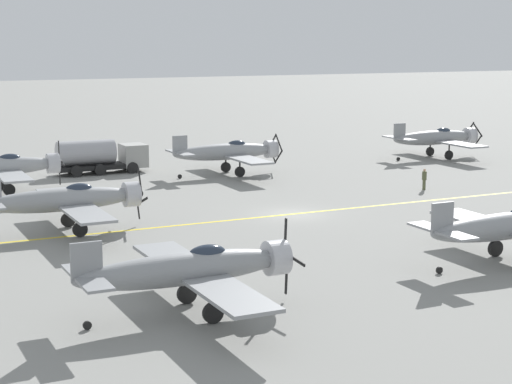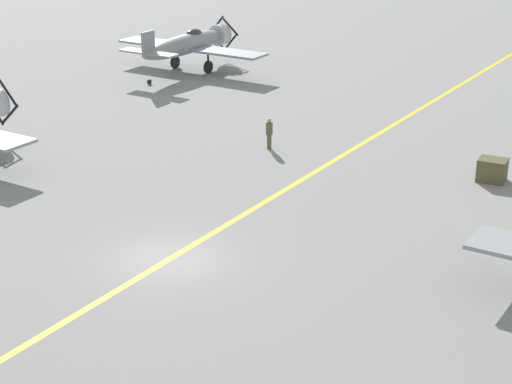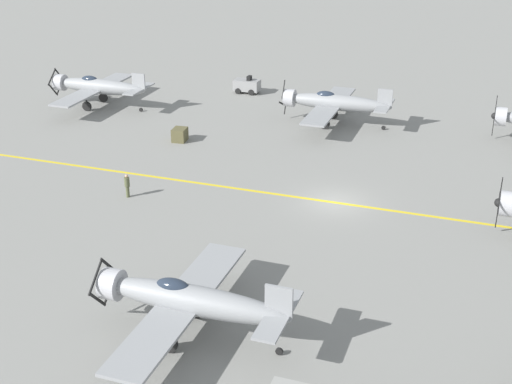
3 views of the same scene
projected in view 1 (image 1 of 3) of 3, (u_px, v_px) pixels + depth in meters
name	position (u px, v px, depth m)	size (l,w,h in m)	color
ground_plane	(293.00, 214.00, 57.65)	(400.00, 400.00, 0.00)	gray
taxiway_stripe	(293.00, 214.00, 57.65)	(0.30, 160.00, 0.01)	yellow
airplane_far_left	(437.00, 138.00, 84.45)	(12.00, 9.98, 3.65)	gray
airplane_near_center	(67.00, 200.00, 51.84)	(12.00, 9.98, 3.72)	gray
airplane_mid_right	(511.00, 226.00, 44.59)	(12.00, 9.98, 3.68)	gray
airplane_mid_left	(229.00, 152.00, 73.92)	(12.00, 9.98, 3.65)	gray
airplane_near_left	(0.00, 167.00, 65.23)	(12.00, 9.98, 3.80)	#96999B
airplane_near_right	(191.00, 269.00, 36.32)	(12.00, 9.98, 3.80)	gray
fuel_tanker	(101.00, 156.00, 74.92)	(2.67, 8.00, 2.98)	black
ground_crew_walking	(424.00, 178.00, 66.75)	(0.36, 0.36, 1.67)	#515638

